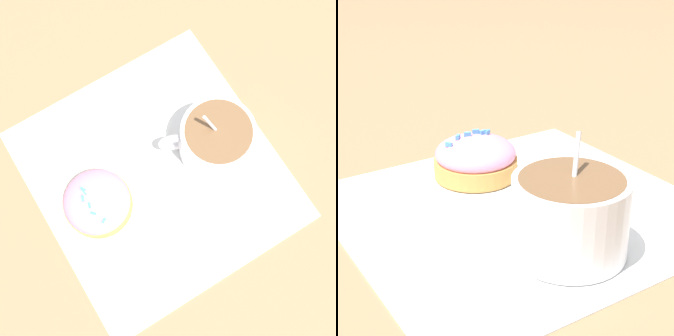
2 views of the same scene
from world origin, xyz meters
The scene contains 4 objects.
ground_plane centered at (0.00, 0.00, 0.00)m, with size 3.00×3.00×0.00m, color #93704C.
paper_napkin centered at (0.00, 0.00, 0.00)m, with size 0.33×0.34×0.00m.
coffee_cup centered at (-0.08, 0.00, 0.04)m, with size 0.12×0.09×0.10m.
frosted_pastry centered at (0.08, 0.01, 0.02)m, with size 0.09×0.09×0.04m.
Camera 1 is at (0.05, 0.14, 0.59)m, focal length 50.00 mm.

